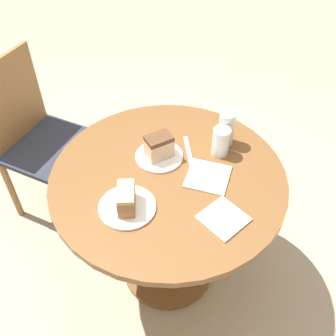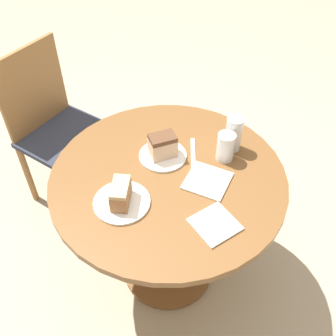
# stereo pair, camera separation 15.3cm
# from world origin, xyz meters

# --- Properties ---
(ground_plane) EXTENTS (8.00, 8.00, 0.00)m
(ground_plane) POSITION_xyz_m (0.00, 0.00, 0.00)
(ground_plane) COLOR tan
(table) EXTENTS (0.95, 0.95, 0.71)m
(table) POSITION_xyz_m (0.00, 0.00, 0.55)
(table) COLOR brown
(table) RESTS_ON ground_plane
(chair) EXTENTS (0.48, 0.49, 0.91)m
(chair) POSITION_xyz_m (0.07, 0.83, 0.48)
(chair) COLOR olive
(chair) RESTS_ON ground_plane
(plate_near) EXTENTS (0.20, 0.20, 0.01)m
(plate_near) POSITION_xyz_m (0.07, 0.09, 0.72)
(plate_near) COLOR white
(plate_near) RESTS_ON table
(plate_far) EXTENTS (0.21, 0.21, 0.01)m
(plate_far) POSITION_xyz_m (-0.22, 0.04, 0.72)
(plate_far) COLOR white
(plate_far) RESTS_ON table
(cake_slice_near) EXTENTS (0.13, 0.12, 0.10)m
(cake_slice_near) POSITION_xyz_m (0.07, 0.09, 0.77)
(cake_slice_near) COLOR beige
(cake_slice_near) RESTS_ON plate_near
(cake_slice_far) EXTENTS (0.13, 0.12, 0.09)m
(cake_slice_far) POSITION_xyz_m (-0.22, 0.04, 0.76)
(cake_slice_far) COLOR #9E6B42
(cake_slice_far) RESTS_ON plate_far
(glass_lemonade) EXTENTS (0.07, 0.07, 0.16)m
(glass_lemonade) POSITION_xyz_m (0.30, -0.11, 0.78)
(glass_lemonade) COLOR silver
(glass_lemonade) RESTS_ON table
(glass_water) EXTENTS (0.07, 0.07, 0.12)m
(glass_water) POSITION_xyz_m (0.23, -0.12, 0.77)
(glass_water) COLOR silver
(glass_water) RESTS_ON table
(napkin_stack) EXTENTS (0.20, 0.20, 0.01)m
(napkin_stack) POSITION_xyz_m (0.07, -0.14, 0.71)
(napkin_stack) COLOR silver
(napkin_stack) RESTS_ON table
(fork) EXTENTS (0.15, 0.13, 0.00)m
(fork) POSITION_xyz_m (0.17, 0.00, 0.71)
(fork) COLOR silver
(fork) RESTS_ON table
(napkin_side) EXTENTS (0.18, 0.18, 0.01)m
(napkin_side) POSITION_xyz_m (-0.08, -0.28, 0.71)
(napkin_side) COLOR silver
(napkin_side) RESTS_ON table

